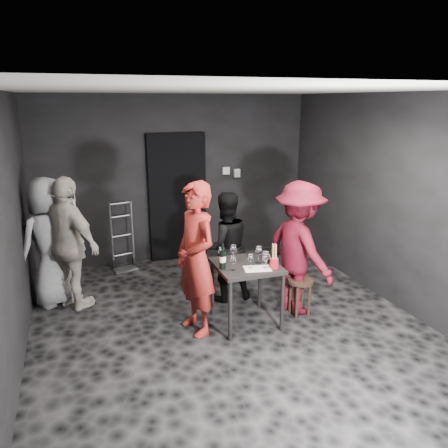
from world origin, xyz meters
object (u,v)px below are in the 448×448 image
object	(u,v)px
server_red	(196,246)
bystander_cream	(69,235)
stool	(300,287)
hand_truck	(124,256)
tasting_table	(246,272)
woman_black	(225,248)
man_maroon	(299,241)
bystander_grey	(50,234)
breadstick_cup	(274,256)
wine_bottle	(223,259)

from	to	relation	value
server_red	bystander_cream	size ratio (longest dim) A/B	1.06
stool	server_red	world-z (taller)	server_red
hand_truck	tasting_table	xyz separation A→B (m)	(1.17, -2.28, 0.45)
tasting_table	woman_black	xyz separation A→B (m)	(-0.01, 0.72, 0.07)
tasting_table	server_red	bearing A→B (deg)	178.41
hand_truck	man_maroon	size ratio (longest dim) A/B	0.58
tasting_table	man_maroon	size ratio (longest dim) A/B	0.40
server_red	tasting_table	bearing A→B (deg)	74.58
hand_truck	bystander_cream	size ratio (longest dim) A/B	0.55
stool	server_red	distance (m)	1.48
tasting_table	bystander_grey	distance (m)	2.57
man_maroon	hand_truck	bearing A→B (deg)	28.32
bystander_cream	breadstick_cup	distance (m)	2.56
man_maroon	wine_bottle	size ratio (longest dim) A/B	6.17
tasting_table	bystander_grey	world-z (taller)	bystander_grey
woman_black	stool	bearing A→B (deg)	134.40
tasting_table	breadstick_cup	xyz separation A→B (m)	(0.25, -0.21, 0.24)
hand_truck	server_red	world-z (taller)	server_red
bystander_cream	wine_bottle	xyz separation A→B (m)	(1.63, -1.16, -0.12)
bystander_grey	breadstick_cup	distance (m)	2.88
tasting_table	bystander_cream	xyz separation A→B (m)	(-1.94, 1.12, 0.33)
man_maroon	bystander_cream	xyz separation A→B (m)	(-2.66, 1.05, 0.05)
man_maroon	bystander_grey	xyz separation A→B (m)	(-2.90, 1.27, 0.02)
tasting_table	server_red	xyz separation A→B (m)	(-0.61, 0.02, 0.39)
hand_truck	man_maroon	xyz separation A→B (m)	(1.90, -2.21, 0.73)
woman_black	bystander_grey	bearing A→B (deg)	-15.47
tasting_table	stool	world-z (taller)	tasting_table
server_red	stool	bearing A→B (deg)	74.05
woman_black	bystander_cream	xyz separation A→B (m)	(-1.93, 0.40, 0.26)
hand_truck	tasting_table	bearing A→B (deg)	-76.19
stool	man_maroon	bearing A→B (deg)	80.79
bystander_cream	man_maroon	bearing A→B (deg)	-149.18
hand_truck	server_red	bearing A→B (deg)	-89.39
tasting_table	bystander_cream	world-z (taller)	bystander_cream
bystander_grey	breadstick_cup	world-z (taller)	bystander_grey
tasting_table	stool	bearing A→B (deg)	-2.58
server_red	bystander_cream	xyz separation A→B (m)	(-1.33, 1.11, -0.06)
man_maroon	wine_bottle	bearing A→B (deg)	83.85
man_maroon	bystander_cream	bearing A→B (deg)	56.18
man_maroon	breadstick_cup	xyz separation A→B (m)	(-0.48, -0.28, -0.04)
wine_bottle	breadstick_cup	size ratio (longest dim) A/B	0.97
breadstick_cup	bystander_grey	bearing A→B (deg)	147.34
tasting_table	wine_bottle	distance (m)	0.38
stool	woman_black	xyz separation A→B (m)	(-0.72, 0.75, 0.36)
wine_bottle	breadstick_cup	bearing A→B (deg)	-16.99
man_maroon	wine_bottle	world-z (taller)	man_maroon
woman_black	man_maroon	bearing A→B (deg)	139.48
hand_truck	wine_bottle	distance (m)	2.56
hand_truck	wine_bottle	size ratio (longest dim) A/B	3.57
stool	hand_truck	bearing A→B (deg)	129.09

